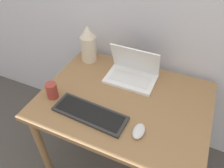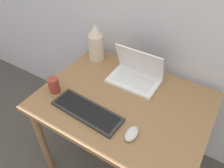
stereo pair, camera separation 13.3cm
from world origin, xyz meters
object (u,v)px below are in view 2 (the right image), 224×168
Objects in this scene: keyboard at (87,111)px; mouse at (132,134)px; mug at (54,85)px; laptop at (136,74)px; vase at (96,43)px.

mouse is at bearing -1.24° from keyboard.
keyboard is 4.31× the size of mug.
mug is (-0.39, -0.38, 0.00)m from laptop.
keyboard is 0.30m from mouse.
laptop is at bearing -10.72° from vase.
laptop reaches higher than mouse.
laptop is at bearing 75.48° from keyboard.
mug is (-0.28, 0.04, 0.04)m from keyboard.
keyboard is 1.58× the size of vase.
laptop is 0.43m from keyboard.
mug is at bearing 175.69° from mouse.
vase is (-0.57, 0.49, 0.12)m from mouse.
mouse is at bearing -65.38° from laptop.
vase is (-0.37, 0.07, 0.09)m from laptop.
vase is 2.73× the size of mug.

